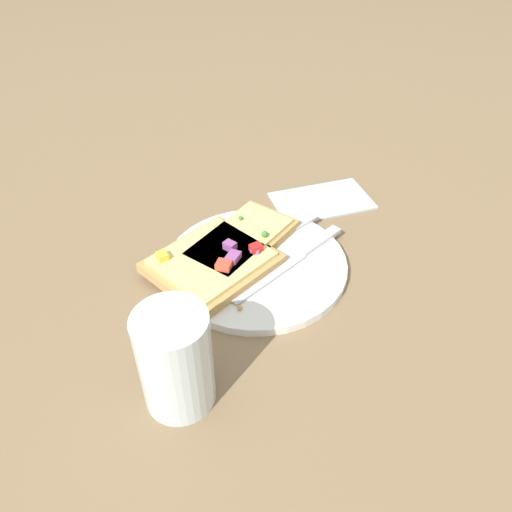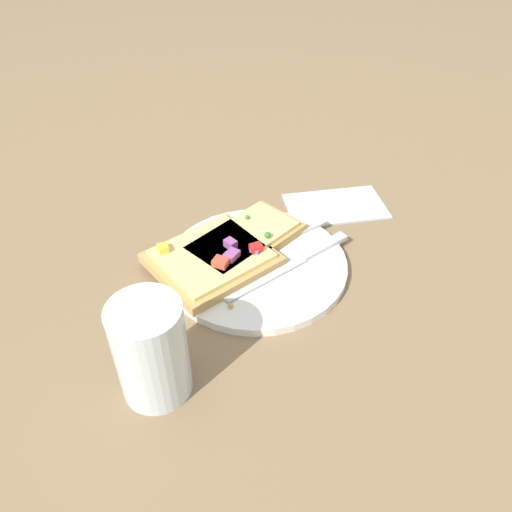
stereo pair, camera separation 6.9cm
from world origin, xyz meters
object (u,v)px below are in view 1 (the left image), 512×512
(pizza_slice_main, at_px, (212,262))
(napkin, at_px, (322,200))
(pizza_slice_corner, at_px, (240,242))
(knife, at_px, (297,256))
(fork, at_px, (254,250))
(plate, at_px, (256,265))
(drinking_glass, at_px, (175,360))

(pizza_slice_main, xyz_separation_m, napkin, (-0.22, -0.12, -0.02))
(pizza_slice_main, bearing_deg, pizza_slice_corner, -175.80)
(knife, height_order, pizza_slice_main, pizza_slice_main)
(knife, distance_m, pizza_slice_main, 0.12)
(fork, bearing_deg, plate, 56.51)
(plate, height_order, knife, knife)
(pizza_slice_main, bearing_deg, fork, 165.72)
(knife, height_order, drinking_glass, drinking_glass)
(pizza_slice_corner, bearing_deg, drinking_glass, -157.85)
(knife, bearing_deg, drinking_glass, 12.42)
(plate, distance_m, napkin, 0.20)
(knife, distance_m, pizza_slice_corner, 0.08)
(knife, bearing_deg, pizza_slice_main, -34.95)
(drinking_glass, xyz_separation_m, napkin, (-0.30, -0.30, -0.06))
(plate, distance_m, knife, 0.06)
(pizza_slice_corner, bearing_deg, knife, -70.69)
(plate, distance_m, pizza_slice_main, 0.06)
(fork, relative_size, knife, 1.07)
(knife, xyz_separation_m, pizza_slice_corner, (0.07, -0.05, 0.01))
(fork, distance_m, pizza_slice_main, 0.07)
(knife, height_order, pizza_slice_corner, pizza_slice_corner)
(pizza_slice_corner, height_order, napkin, pizza_slice_corner)
(plate, relative_size, knife, 1.27)
(fork, bearing_deg, pizza_slice_corner, -64.57)
(pizza_slice_main, bearing_deg, napkin, -179.86)
(drinking_glass, bearing_deg, pizza_slice_corner, -121.29)
(fork, xyz_separation_m, drinking_glass, (0.15, 0.20, 0.05))
(pizza_slice_main, height_order, pizza_slice_corner, pizza_slice_corner)
(napkin, bearing_deg, drinking_glass, 45.39)
(plate, relative_size, napkin, 1.60)
(pizza_slice_main, bearing_deg, plate, 145.33)
(plate, distance_m, pizza_slice_corner, 0.04)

